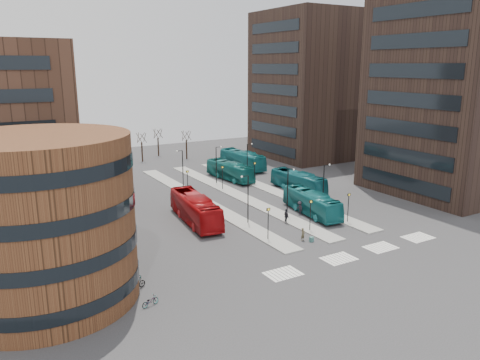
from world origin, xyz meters
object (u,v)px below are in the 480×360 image
commuter_b (286,216)px  commuter_c (300,208)px  teal_bus_d (242,160)px  bicycle_far (132,278)px  traveller (303,234)px  suitcase (312,239)px  bicycle_mid (137,284)px  teal_bus_b (230,171)px  teal_bus_c (298,181)px  commuter_a (213,222)px  bicycle_near (150,301)px  teal_bus_a (312,203)px  red_bus (195,209)px

commuter_b → commuter_c: (3.66, 2.04, -0.06)m
teal_bus_d → bicycle_far: teal_bus_d is taller
traveller → suitcase: bearing=-64.4°
bicycle_mid → bicycle_far: bearing=-14.8°
teal_bus_b → teal_bus_d: teal_bus_d is taller
teal_bus_c → commuter_a: bearing=-158.4°
bicycle_far → teal_bus_c: bearing=-71.1°
bicycle_near → bicycle_mid: (0.00, 3.43, 0.09)m
bicycle_near → suitcase: bearing=-95.1°
teal_bus_b → commuter_a: bearing=-129.4°
teal_bus_d → bicycle_far: (-33.38, -36.71, -1.21)m
teal_bus_a → teal_bus_d: bearing=84.0°
traveller → commuter_a: bearing=114.4°
teal_bus_d → traveller: 38.59m
red_bus → bicycle_mid: (-12.22, -13.96, -1.23)m
commuter_c → suitcase: bearing=-24.3°
teal_bus_b → teal_bus_d: 9.27m
red_bus → teal_bus_d: red_bus is taller
teal_bus_d → commuter_a: 34.56m
commuter_a → suitcase: bearing=143.8°
teal_bus_a → bicycle_near: size_ratio=6.77×
teal_bus_b → commuter_b: 24.16m
red_bus → bicycle_far: (-12.22, -12.59, -1.27)m
commuter_b → suitcase: bearing=-179.8°
suitcase → teal_bus_d: (12.82, 36.89, 1.41)m
teal_bus_d → red_bus: bearing=-134.0°
bicycle_far → traveller: bearing=-98.5°
suitcase → commuter_b: (1.28, 6.61, 0.66)m
commuter_b → bicycle_near: 24.57m
red_bus → commuter_b: (9.62, -6.17, -0.80)m
teal_bus_d → bicycle_near: bearing=-131.5°
commuter_a → teal_bus_d: bearing=-113.1°
traveller → commuter_a: 10.98m
commuter_a → commuter_c: size_ratio=1.04×
teal_bus_a → traveller: teal_bus_a is taller
commuter_c → bicycle_far: size_ratio=0.97×
red_bus → bicycle_near: red_bus is taller
traveller → commuter_b: bearing=55.8°
suitcase → teal_bus_c: (11.94, 18.23, 1.25)m
red_bus → traveller: size_ratio=8.37×
suitcase → teal_bus_d: teal_bus_d is taller
teal_bus_b → teal_bus_d: bearing=40.5°
bicycle_mid → red_bus: bearing=-56.0°
commuter_b → bicycle_near: (-21.85, -11.22, -0.52)m
traveller → commuter_b: (1.94, 5.86, 0.19)m
teal_bus_b → commuter_b: bearing=-107.8°
commuter_c → bicycle_far: bearing=-66.2°
red_bus → teal_bus_b: 22.83m
teal_bus_a → bicycle_mid: teal_bus_a is taller
teal_bus_c → commuter_c: (-7.00, -9.58, -0.64)m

